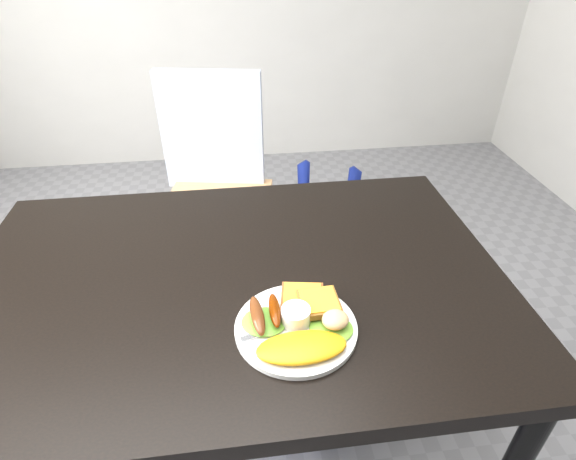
% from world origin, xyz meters
% --- Properties ---
extents(room_floor, '(4.00, 4.50, 0.02)m').
position_xyz_m(room_floor, '(0.00, 0.00, -0.01)').
color(room_floor, gray).
rests_on(room_floor, ground).
extents(dining_table, '(1.20, 0.80, 0.04)m').
position_xyz_m(dining_table, '(0.00, 0.00, 0.73)').
color(dining_table, black).
rests_on(dining_table, ground).
extents(dining_chair, '(0.48, 0.48, 0.05)m').
position_xyz_m(dining_chair, '(-0.07, 0.79, 0.45)').
color(dining_chair, tan).
rests_on(dining_chair, ground).
extents(person, '(0.63, 0.50, 1.54)m').
position_xyz_m(person, '(0.32, 0.72, 0.77)').
color(person, navy).
rests_on(person, ground).
extents(plate, '(0.24, 0.24, 0.01)m').
position_xyz_m(plate, '(0.11, -0.18, 0.76)').
color(plate, white).
rests_on(plate, dining_table).
extents(lettuce_left, '(0.10, 0.09, 0.01)m').
position_xyz_m(lettuce_left, '(0.05, -0.17, 0.77)').
color(lettuce_left, '#3B8717').
rests_on(lettuce_left, plate).
extents(lettuce_right, '(0.10, 0.09, 0.01)m').
position_xyz_m(lettuce_right, '(0.18, -0.20, 0.77)').
color(lettuce_right, '#58921F').
rests_on(lettuce_right, plate).
extents(omelette, '(0.17, 0.08, 0.02)m').
position_xyz_m(omelette, '(0.11, -0.24, 0.77)').
color(omelette, orange).
rests_on(omelette, plate).
extents(sausage_a, '(0.04, 0.11, 0.03)m').
position_xyz_m(sausage_a, '(0.04, -0.16, 0.78)').
color(sausage_a, brown).
rests_on(sausage_a, lettuce_left).
extents(sausage_b, '(0.02, 0.09, 0.02)m').
position_xyz_m(sausage_b, '(0.07, -0.15, 0.78)').
color(sausage_b, '#632903').
rests_on(sausage_b, lettuce_left).
extents(ramekin, '(0.06, 0.06, 0.03)m').
position_xyz_m(ramekin, '(0.11, -0.17, 0.78)').
color(ramekin, white).
rests_on(ramekin, plate).
extents(toast_a, '(0.10, 0.10, 0.01)m').
position_xyz_m(toast_a, '(0.13, -0.12, 0.77)').
color(toast_a, brown).
rests_on(toast_a, plate).
extents(toast_b, '(0.08, 0.08, 0.01)m').
position_xyz_m(toast_b, '(0.16, -0.14, 0.78)').
color(toast_b, olive).
rests_on(toast_b, toast_a).
extents(potato_salad, '(0.06, 0.06, 0.03)m').
position_xyz_m(potato_salad, '(0.18, -0.20, 0.79)').
color(potato_salad, beige).
rests_on(potato_salad, lettuce_right).
extents(fork, '(0.15, 0.06, 0.00)m').
position_xyz_m(fork, '(0.08, -0.18, 0.76)').
color(fork, '#ADAFB7').
rests_on(fork, plate).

